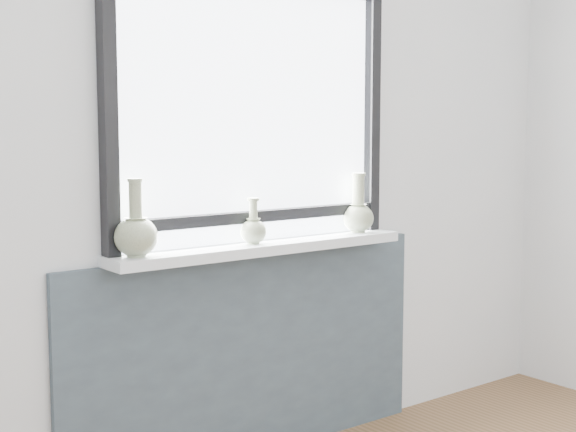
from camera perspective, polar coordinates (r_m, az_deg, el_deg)
back_wall at (r=3.22m, az=-2.83°, el=5.37°), size 3.60×0.02×2.60m
apron_panel at (r=3.32m, az=-2.45°, el=-9.81°), size 1.70×0.03×0.86m
windowsill at (r=3.17m, az=-1.76°, el=-2.26°), size 1.32×0.18×0.04m
window at (r=3.19m, az=-2.46°, el=7.90°), size 1.30×0.06×1.05m
vase_a at (r=2.86m, az=-10.76°, el=-1.19°), size 0.15×0.15×0.28m
vase_b at (r=3.13m, az=-2.47°, el=-0.93°), size 0.10×0.10×0.18m
vase_c at (r=3.48m, az=5.01°, el=0.16°), size 0.13×0.13×0.26m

